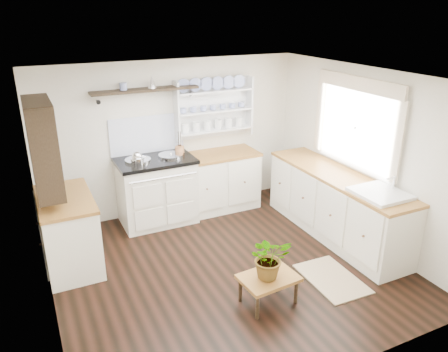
{
  "coord_description": "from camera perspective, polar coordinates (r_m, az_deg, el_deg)",
  "views": [
    {
      "loc": [
        -2.03,
        -4.13,
        3.0
      ],
      "look_at": [
        0.07,
        0.25,
        1.1
      ],
      "focal_mm": 35.0,
      "sensor_mm": 36.0,
      "label": 1
    }
  ],
  "objects": [
    {
      "name": "floor",
      "position": [
        5.49,
        0.45,
        -11.75
      ],
      "size": [
        4.0,
        3.8,
        0.01
      ],
      "primitive_type": "cube",
      "color": "black",
      "rests_on": "ground"
    },
    {
      "name": "wall_back",
      "position": [
        6.62,
        -6.79,
        4.99
      ],
      "size": [
        4.0,
        0.02,
        2.3
      ],
      "primitive_type": "cube",
      "color": "beige",
      "rests_on": "ground"
    },
    {
      "name": "wall_right",
      "position": [
        6.06,
        17.75,
        2.54
      ],
      "size": [
        0.02,
        3.8,
        2.3
      ],
      "primitive_type": "cube",
      "color": "beige",
      "rests_on": "ground"
    },
    {
      "name": "wall_left",
      "position": [
        4.52,
        -22.99,
        -4.59
      ],
      "size": [
        0.02,
        3.8,
        2.3
      ],
      "primitive_type": "cube",
      "color": "beige",
      "rests_on": "ground"
    },
    {
      "name": "ceiling",
      "position": [
        4.65,
        0.53,
        12.72
      ],
      "size": [
        4.0,
        3.8,
        0.01
      ],
      "primitive_type": "cube",
      "color": "white",
      "rests_on": "wall_back"
    },
    {
      "name": "window",
      "position": [
        6.01,
        16.87,
        6.64
      ],
      "size": [
        0.08,
        1.55,
        1.22
      ],
      "color": "white",
      "rests_on": "wall_right"
    },
    {
      "name": "aga_cooker",
      "position": [
        6.44,
        -8.8,
        -1.8
      ],
      "size": [
        1.09,
        0.76,
        1.01
      ],
      "color": "silver",
      "rests_on": "floor"
    },
    {
      "name": "back_cabinets",
      "position": [
        6.79,
        -0.92,
        -0.59
      ],
      "size": [
        1.27,
        0.63,
        0.9
      ],
      "color": "silver",
      "rests_on": "floor"
    },
    {
      "name": "right_cabinets",
      "position": [
        6.18,
        14.37,
        -3.61
      ],
      "size": [
        0.62,
        2.43,
        0.9
      ],
      "color": "silver",
      "rests_on": "floor"
    },
    {
      "name": "belfast_sink",
      "position": [
        5.55,
        19.57,
        -3.28
      ],
      "size": [
        0.55,
        0.6,
        0.45
      ],
      "color": "white",
      "rests_on": "right_cabinets"
    },
    {
      "name": "left_cabinets",
      "position": [
        5.64,
        -19.61,
        -6.74
      ],
      "size": [
        0.62,
        1.13,
        0.9
      ],
      "color": "silver",
      "rests_on": "floor"
    },
    {
      "name": "plate_rack",
      "position": [
        6.72,
        -1.54,
        8.94
      ],
      "size": [
        1.2,
        0.22,
        0.9
      ],
      "color": "white",
      "rests_on": "wall_back"
    },
    {
      "name": "high_shelf",
      "position": [
        6.22,
        -10.26,
        10.93
      ],
      "size": [
        1.5,
        0.29,
        0.16
      ],
      "color": "black",
      "rests_on": "wall_back"
    },
    {
      "name": "left_shelving",
      "position": [
        5.24,
        -22.58,
        3.63
      ],
      "size": [
        0.28,
        0.8,
        1.05
      ],
      "primitive_type": "cube",
      "color": "black",
      "rests_on": "wall_left"
    },
    {
      "name": "kettle",
      "position": [
        6.07,
        -11.27,
        2.09
      ],
      "size": [
        0.18,
        0.18,
        0.22
      ],
      "primitive_type": null,
      "color": "silver",
      "rests_on": "aga_cooker"
    },
    {
      "name": "utensil_crock",
      "position": [
        6.48,
        -5.8,
        3.18
      ],
      "size": [
        0.13,
        0.13,
        0.16
      ],
      "primitive_type": "cylinder",
      "color": "#A6683C",
      "rests_on": "back_cabinets"
    },
    {
      "name": "center_table",
      "position": [
        4.79,
        5.84,
        -13.37
      ],
      "size": [
        0.63,
        0.47,
        0.33
      ],
      "rotation": [
        0.0,
        0.0,
        0.08
      ],
      "color": "brown",
      "rests_on": "floor"
    },
    {
      "name": "potted_plant",
      "position": [
        4.63,
        5.97,
        -10.51
      ],
      "size": [
        0.5,
        0.46,
        0.47
      ],
      "primitive_type": "imported",
      "rotation": [
        0.0,
        0.0,
        -0.24
      ],
      "color": "#3F7233",
      "rests_on": "center_table"
    },
    {
      "name": "floor_rug",
      "position": [
        5.42,
        13.9,
        -12.88
      ],
      "size": [
        0.58,
        0.87,
        0.02
      ],
      "primitive_type": "cube",
      "rotation": [
        0.0,
        0.0,
        -0.03
      ],
      "color": "#88714F",
      "rests_on": "floor"
    }
  ]
}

